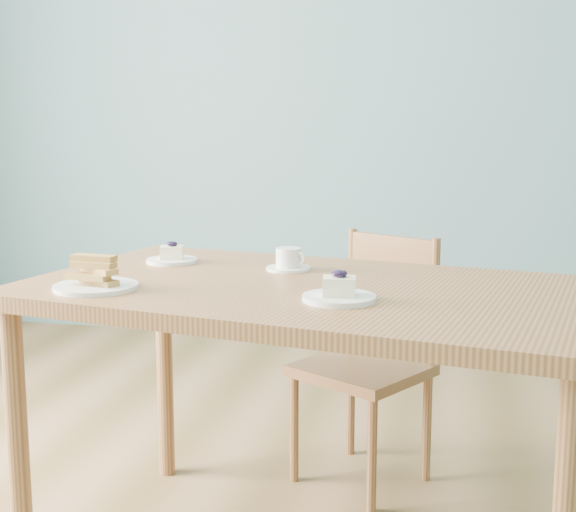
{
  "coord_description": "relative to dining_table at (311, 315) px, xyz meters",
  "views": [
    {
      "loc": [
        0.38,
        -1.7,
        1.17
      ],
      "look_at": [
        -0.05,
        0.29,
        0.83
      ],
      "focal_mm": 50.0,
      "sensor_mm": 36.0,
      "label": 1
    }
  ],
  "objects": [
    {
      "name": "room",
      "position": [
        -0.02,
        -0.24,
        0.66
      ],
      "size": [
        5.01,
        5.01,
        2.71
      ],
      "color": "#956D45",
      "rests_on": "ground"
    },
    {
      "name": "coffee_cup",
      "position": [
        -0.1,
        0.19,
        0.1
      ],
      "size": [
        0.12,
        0.12,
        0.06
      ],
      "rotation": [
        0.0,
        0.0,
        -0.42
      ],
      "color": "white",
      "rests_on": "dining_table"
    },
    {
      "name": "cheesecake_plate_far",
      "position": [
        -0.46,
        0.24,
        0.09
      ],
      "size": [
        0.15,
        0.15,
        0.06
      ],
      "rotation": [
        0.0,
        0.0,
        0.28
      ],
      "color": "white",
      "rests_on": "dining_table"
    },
    {
      "name": "dining_chair",
      "position": [
        0.09,
        0.58,
        -0.28
      ],
      "size": [
        0.5,
        0.49,
        0.81
      ],
      "rotation": [
        0.0,
        0.0,
        -0.53
      ],
      "color": "#986539",
      "rests_on": "ground"
    },
    {
      "name": "dining_table",
      "position": [
        0.0,
        0.0,
        0.0
      ],
      "size": [
        1.56,
        1.07,
        0.77
      ],
      "rotation": [
        0.0,
        0.0,
        -0.19
      ],
      "color": "#986539",
      "rests_on": "ground"
    },
    {
      "name": "cheesecake_plate_near",
      "position": [
        0.1,
        -0.16,
        0.09
      ],
      "size": [
        0.17,
        0.17,
        0.07
      ],
      "rotation": [
        0.0,
        0.0,
        0.13
      ],
      "color": "white",
      "rests_on": "dining_table"
    },
    {
      "name": "biscotti_plate",
      "position": [
        -0.51,
        -0.16,
        0.1
      ],
      "size": [
        0.21,
        0.21,
        0.08
      ],
      "rotation": [
        0.0,
        0.0,
        -0.41
      ],
      "color": "white",
      "rests_on": "dining_table"
    }
  ]
}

